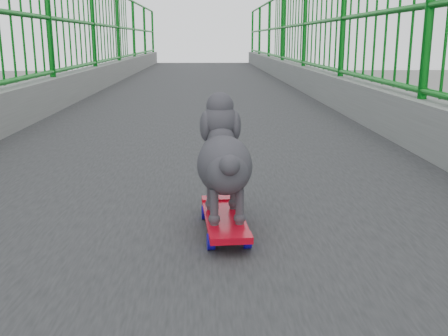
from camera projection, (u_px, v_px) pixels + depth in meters
railing at (194, 114)px, 3.18m from camera, size 3.00×24.00×1.42m
skateboard at (224, 220)px, 1.82m from camera, size 0.16×0.46×0.06m
poodle at (224, 158)px, 1.79m from camera, size 0.21×0.45×0.37m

